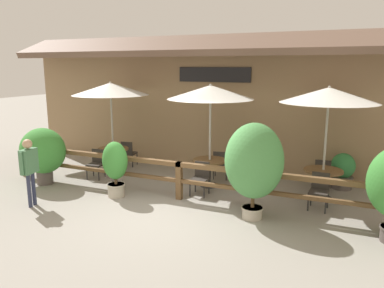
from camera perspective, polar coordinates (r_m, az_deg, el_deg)
ground_plane at (r=8.57m, az=-4.99°, el=-10.55°), size 60.00×60.00×0.00m
building_facade at (r=11.75m, az=4.37°, el=6.43°), size 14.28×1.49×4.23m
patio_railing at (r=9.23m, az=-1.98°, el=-4.31°), size 10.40×0.14×0.95m
patio_umbrella_near at (r=11.65m, az=-12.31°, el=8.18°), size 2.31×2.31×2.80m
dining_table_near at (r=11.92m, az=-11.90°, el=-1.34°), size 0.95×0.95×0.75m
chair_near_streetside at (r=11.41m, az=-14.34°, el=-2.73°), size 0.48×0.48×0.84m
chair_near_wallside at (r=12.52m, az=-9.66°, el=-1.25°), size 0.48×0.48×0.84m
patio_umbrella_middle at (r=9.95m, az=2.83°, el=7.87°), size 2.31×2.31×2.80m
dining_table_middle at (r=10.28m, az=2.72°, el=-3.19°), size 0.95×0.95×0.75m
chair_middle_streetside at (r=9.63m, az=1.30°, el=-5.03°), size 0.43×0.43×0.84m
chair_middle_wallside at (r=10.98m, az=4.36°, el=-2.96°), size 0.50×0.50×0.84m
patio_umbrella_far at (r=9.49m, az=20.14°, el=6.99°), size 2.31×2.31×2.80m
dining_table_far at (r=9.83m, az=19.33°, el=-4.56°), size 0.95×0.95×0.75m
chair_far_streetside at (r=9.16m, az=18.83°, el=-6.57°), size 0.44×0.44×0.84m
chair_far_wallside at (r=10.58m, az=19.27°, el=-4.16°), size 0.44×0.44×0.84m
potted_plant_tall_tropical at (r=8.03m, az=9.42°, el=-2.76°), size 1.26×1.13×2.10m
potted_plant_small_flowering at (r=9.57m, az=-11.63°, el=-3.17°), size 0.65×0.58×1.42m
potted_plant_entrance_palm at (r=11.16m, az=-21.77°, el=-1.13°), size 1.28×1.15×1.59m
potted_plant_corner_fern at (r=10.87m, az=21.97°, el=-3.77°), size 0.63×0.57×0.98m
pedestrian at (r=9.47m, az=-23.57°, el=-2.76°), size 0.27×0.56×1.61m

